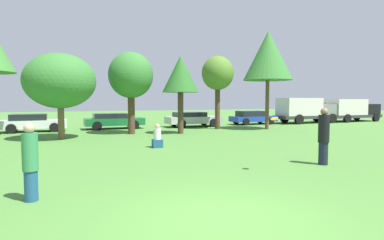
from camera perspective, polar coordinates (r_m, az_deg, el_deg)
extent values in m
plane|color=#477A33|center=(6.22, 5.63, -17.53)|extent=(120.00, 120.00, 0.00)
cylinder|color=navy|center=(7.95, -27.25, -10.61)|extent=(0.29, 0.29, 0.69)
cylinder|color=#337F4C|center=(7.80, -27.41, -5.16)|extent=(0.34, 0.34, 0.84)
sphere|color=tan|center=(7.74, -27.53, -1.31)|extent=(0.23, 0.23, 0.23)
cylinder|color=#191E33|center=(11.84, 22.78, -5.64)|extent=(0.32, 0.32, 0.78)
cylinder|color=black|center=(11.73, 22.89, -1.46)|extent=(0.37, 0.37, 0.95)
sphere|color=#8C6647|center=(11.70, 22.96, 1.42)|extent=(0.25, 0.25, 0.25)
cylinder|color=orange|center=(9.96, 14.79, 0.22)|extent=(0.24, 0.23, 0.13)
cube|color=navy|center=(14.90, -6.33, -4.27)|extent=(0.46, 0.39, 0.39)
cylinder|color=silver|center=(14.84, -6.34, -2.53)|extent=(0.35, 0.35, 0.53)
sphere|color=tan|center=(14.80, -6.35, -1.11)|extent=(0.23, 0.23, 0.23)
cylinder|color=brown|center=(19.36, -22.74, 0.05)|extent=(0.35, 0.35, 2.24)
ellipsoid|color=#33702D|center=(19.35, -22.90, 6.58)|extent=(3.95, 3.95, 3.12)
cylinder|color=#473323|center=(20.99, -10.99, 1.67)|extent=(0.45, 0.45, 3.07)
ellipsoid|color=#33702D|center=(21.04, -11.07, 8.03)|extent=(2.91, 2.91, 3.01)
cylinder|color=#473323|center=(20.80, -2.09, 1.28)|extent=(0.38, 0.38, 2.75)
cone|color=#286023|center=(20.85, -2.11, 8.39)|extent=(2.42, 2.42, 2.42)
cylinder|color=#473323|center=(24.27, 4.67, 2.65)|extent=(0.38, 0.38, 3.63)
ellipsoid|color=#4C7528|center=(24.35, 4.70, 8.52)|extent=(2.47, 2.47, 2.60)
cylinder|color=brown|center=(24.58, 13.54, 2.71)|extent=(0.28, 0.28, 3.74)
cone|color=#33702D|center=(24.80, 13.67, 11.32)|extent=(3.69, 3.69, 3.69)
cube|color=silver|center=(24.75, -26.82, -0.64)|extent=(4.31, 1.87, 0.55)
cube|color=black|center=(24.74, -27.59, 0.47)|extent=(2.39, 1.60, 0.43)
cylinder|color=black|center=(25.57, -23.72, -0.94)|extent=(0.66, 0.22, 0.65)
cylinder|color=black|center=(23.85, -23.79, -1.25)|extent=(0.66, 0.22, 0.65)
cylinder|color=black|center=(25.75, -29.60, -1.08)|extent=(0.66, 0.22, 0.65)
cylinder|color=black|center=(24.04, -30.08, -1.40)|extent=(0.66, 0.22, 0.65)
cube|color=#196633|center=(25.12, -13.94, -0.28)|extent=(4.54, 1.92, 0.55)
cube|color=black|center=(25.04, -14.72, 0.75)|extent=(2.51, 1.64, 0.37)
cylinder|color=black|center=(26.25, -11.24, -0.57)|extent=(0.68, 0.22, 0.67)
cylinder|color=black|center=(24.52, -10.41, -0.85)|extent=(0.68, 0.22, 0.67)
cylinder|color=black|center=(25.84, -17.28, -0.73)|extent=(0.68, 0.22, 0.67)
cylinder|color=black|center=(24.08, -16.87, -1.03)|extent=(0.68, 0.22, 0.67)
cube|color=#B2B2B7|center=(26.27, 0.25, 0.04)|extent=(4.62, 2.03, 0.57)
cube|color=black|center=(26.11, -0.44, 1.04)|extent=(2.56, 1.73, 0.36)
cylinder|color=black|center=(27.71, 2.18, -0.25)|extent=(0.70, 0.24, 0.69)
cylinder|color=black|center=(26.03, 3.93, -0.51)|extent=(0.70, 0.24, 0.69)
cylinder|color=black|center=(26.64, -3.34, -0.42)|extent=(0.70, 0.24, 0.69)
cylinder|color=black|center=(24.89, -1.90, -0.70)|extent=(0.70, 0.24, 0.69)
cube|color=#1E389E|center=(29.40, 11.10, 0.23)|extent=(4.34, 1.82, 0.48)
cube|color=black|center=(29.19, 10.59, 1.17)|extent=(2.40, 1.55, 0.49)
cylinder|color=black|center=(30.85, 12.28, 0.02)|extent=(0.65, 0.23, 0.64)
cylinder|color=black|center=(29.50, 14.15, -0.18)|extent=(0.65, 0.23, 0.64)
cylinder|color=black|center=(29.40, 8.04, -0.11)|extent=(0.65, 0.23, 0.64)
cylinder|color=black|center=(27.98, 9.80, -0.32)|extent=(0.65, 0.23, 0.64)
cube|color=#2D2D33|center=(32.40, 20.13, 0.55)|extent=(6.65, 2.23, 0.30)
cube|color=slate|center=(33.80, 22.69, 1.78)|extent=(2.17, 1.98, 1.07)
cube|color=beige|center=(31.74, 18.95, 2.30)|extent=(4.15, 2.15, 1.67)
cylinder|color=black|center=(34.73, 21.77, 0.46)|extent=(0.92, 0.30, 0.91)
cylinder|color=black|center=(33.33, 24.20, 0.28)|extent=(0.92, 0.30, 0.91)
cylinder|color=black|center=(31.97, 16.51, 0.32)|extent=(0.92, 0.30, 0.91)
cylinder|color=black|center=(30.45, 18.91, 0.11)|extent=(0.92, 0.30, 0.91)
cube|color=#2D2D33|center=(36.76, 26.92, 0.66)|extent=(6.63, 2.50, 0.30)
cube|color=black|center=(38.31, 28.92, 1.76)|extent=(2.17, 2.24, 1.10)
cube|color=beige|center=(36.03, 26.02, 2.15)|extent=(4.14, 2.42, 1.60)
cylinder|color=black|center=(39.26, 27.81, 0.58)|extent=(0.84, 0.33, 0.83)
cylinder|color=black|center=(37.85, 30.48, 0.40)|extent=(0.84, 0.33, 0.83)
cylinder|color=black|center=(36.18, 23.69, 0.47)|extent=(0.84, 0.33, 0.83)
cylinder|color=black|center=(34.66, 26.42, 0.27)|extent=(0.84, 0.33, 0.83)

